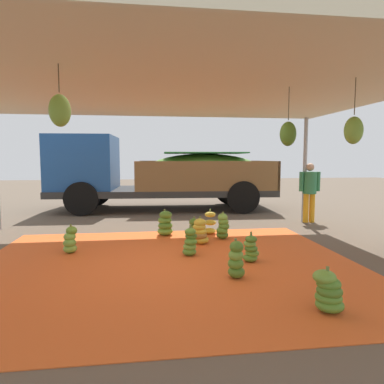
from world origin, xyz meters
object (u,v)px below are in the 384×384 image
(banana_bunch_3, at_px, (223,227))
(cargo_truck_main, at_px, (156,172))
(banana_bunch_1, at_px, (200,232))
(worker_0, at_px, (310,188))
(banana_bunch_4, at_px, (328,292))
(banana_bunch_8, at_px, (70,241))
(banana_bunch_0, at_px, (194,228))
(banana_bunch_2, at_px, (251,249))
(banana_bunch_6, at_px, (190,243))
(banana_bunch_7, at_px, (236,261))
(banana_bunch_9, at_px, (210,224))
(banana_bunch_5, at_px, (165,224))

(banana_bunch_3, xyz_separation_m, cargo_truck_main, (-1.24, 4.53, 0.96))
(banana_bunch_1, relative_size, worker_0, 0.35)
(banana_bunch_1, distance_m, banana_bunch_3, 0.64)
(banana_bunch_4, relative_size, banana_bunch_8, 0.97)
(banana_bunch_0, bearing_deg, banana_bunch_1, -86.68)
(banana_bunch_2, bearing_deg, banana_bunch_6, 152.13)
(banana_bunch_3, distance_m, banana_bunch_7, 2.36)
(banana_bunch_0, xyz_separation_m, banana_bunch_8, (-2.35, -0.91, 0.03))
(banana_bunch_3, distance_m, banana_bunch_6, 1.40)
(banana_bunch_0, relative_size, banana_bunch_4, 0.90)
(banana_bunch_9, bearing_deg, cargo_truck_main, 105.10)
(banana_bunch_0, height_order, worker_0, worker_0)
(banana_bunch_9, height_order, cargo_truck_main, cargo_truck_main)
(banana_bunch_5, height_order, banana_bunch_8, banana_bunch_5)
(banana_bunch_9, bearing_deg, banana_bunch_3, -72.90)
(banana_bunch_0, height_order, banana_bunch_4, banana_bunch_4)
(worker_0, bearing_deg, banana_bunch_4, -114.07)
(banana_bunch_3, distance_m, worker_0, 3.20)
(banana_bunch_6, bearing_deg, cargo_truck_main, 94.19)
(banana_bunch_7, relative_size, banana_bunch_8, 1.10)
(banana_bunch_6, distance_m, worker_0, 4.51)
(banana_bunch_8, xyz_separation_m, worker_0, (5.60, 2.31, 0.68))
(banana_bunch_2, distance_m, banana_bunch_8, 3.16)
(banana_bunch_2, distance_m, banana_bunch_9, 2.19)
(banana_bunch_1, xyz_separation_m, banana_bunch_5, (-0.64, 0.88, 0.01))
(banana_bunch_7, relative_size, worker_0, 0.36)
(banana_bunch_9, bearing_deg, banana_bunch_4, -82.10)
(banana_bunch_1, relative_size, banana_bunch_6, 1.01)
(banana_bunch_4, bearing_deg, worker_0, 65.93)
(banana_bunch_5, distance_m, banana_bunch_9, 1.00)
(banana_bunch_4, distance_m, banana_bunch_6, 2.67)
(banana_bunch_5, bearing_deg, banana_bunch_0, -27.15)
(banana_bunch_0, xyz_separation_m, banana_bunch_4, (0.96, -3.72, 0.02))
(banana_bunch_9, bearing_deg, banana_bunch_0, -139.15)
(banana_bunch_6, distance_m, banana_bunch_7, 1.31)
(banana_bunch_5, distance_m, banana_bunch_7, 2.98)
(banana_bunch_1, bearing_deg, banana_bunch_4, -73.62)
(banana_bunch_4, relative_size, banana_bunch_9, 0.91)
(banana_bunch_0, distance_m, banana_bunch_1, 0.58)
(banana_bunch_1, relative_size, banana_bunch_4, 1.09)
(banana_bunch_7, bearing_deg, banana_bunch_8, 147.42)
(banana_bunch_4, bearing_deg, banana_bunch_5, 111.17)
(banana_bunch_8, relative_size, cargo_truck_main, 0.07)
(banana_bunch_3, relative_size, banana_bunch_7, 1.02)
(banana_bunch_9, bearing_deg, banana_bunch_8, -155.57)
(banana_bunch_6, bearing_deg, banana_bunch_0, 78.91)
(banana_bunch_1, relative_size, banana_bunch_7, 0.96)
(banana_bunch_9, xyz_separation_m, cargo_truck_main, (-1.07, 3.98, 0.99))
(banana_bunch_0, relative_size, banana_bunch_7, 0.79)
(banana_bunch_1, xyz_separation_m, banana_bunch_6, (-0.30, -0.77, -0.01))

